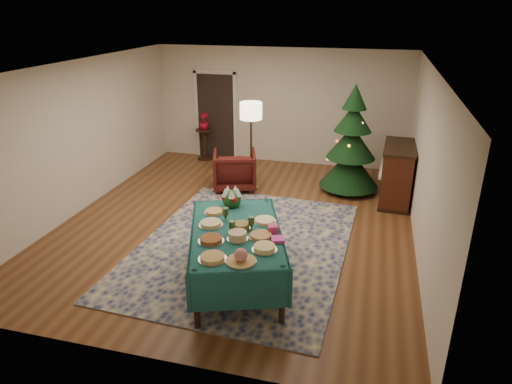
% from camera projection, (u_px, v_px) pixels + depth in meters
% --- Properties ---
extents(room_shell, '(7.00, 7.00, 7.00)m').
position_uv_depth(room_shell, '(237.00, 149.00, 7.63)').
color(room_shell, '#593319').
rests_on(room_shell, ground).
extents(doorway, '(1.08, 0.04, 2.16)m').
position_uv_depth(doorway, '(216.00, 114.00, 11.22)').
color(doorway, black).
rests_on(doorway, ground).
extents(rug, '(3.39, 4.34, 0.02)m').
position_uv_depth(rug, '(243.00, 246.00, 7.30)').
color(rug, '#152250').
rests_on(rug, ground).
extents(buffet_table, '(1.83, 2.36, 0.81)m').
position_uv_depth(buffet_table, '(236.00, 241.00, 6.13)').
color(buffet_table, black).
rests_on(buffet_table, ground).
extents(platter_0, '(0.34, 0.34, 0.05)m').
position_uv_depth(platter_0, '(212.00, 258.00, 5.38)').
color(platter_0, silver).
rests_on(platter_0, buffet_table).
extents(platter_1, '(0.36, 0.36, 0.17)m').
position_uv_depth(platter_1, '(241.00, 257.00, 5.31)').
color(platter_1, silver).
rests_on(platter_1, buffet_table).
extents(platter_2, '(0.31, 0.31, 0.07)m').
position_uv_depth(platter_2, '(264.00, 248.00, 5.57)').
color(platter_2, silver).
rests_on(platter_2, buffet_table).
extents(platter_3, '(0.33, 0.33, 0.06)m').
position_uv_depth(platter_3, '(211.00, 240.00, 5.78)').
color(platter_3, silver).
rests_on(platter_3, buffet_table).
extents(platter_4, '(0.28, 0.28, 0.11)m').
position_uv_depth(platter_4, '(238.00, 236.00, 5.82)').
color(platter_4, silver).
rests_on(platter_4, buffet_table).
extents(platter_5, '(0.33, 0.33, 0.05)m').
position_uv_depth(platter_5, '(261.00, 236.00, 5.89)').
color(platter_5, silver).
rests_on(platter_5, buffet_table).
extents(platter_6, '(0.33, 0.33, 0.06)m').
position_uv_depth(platter_6, '(211.00, 224.00, 6.20)').
color(platter_6, silver).
rests_on(platter_6, buffet_table).
extents(platter_7, '(0.26, 0.26, 0.08)m').
position_uv_depth(platter_7, '(241.00, 226.00, 6.12)').
color(platter_7, silver).
rests_on(platter_7, buffet_table).
extents(platter_8, '(0.33, 0.33, 0.05)m').
position_uv_depth(platter_8, '(265.00, 221.00, 6.30)').
color(platter_8, silver).
rests_on(platter_8, buffet_table).
extents(platter_9, '(0.30, 0.30, 0.05)m').
position_uv_depth(platter_9, '(214.00, 212.00, 6.57)').
color(platter_9, silver).
rests_on(platter_9, buffet_table).
extents(goblet_0, '(0.09, 0.09, 0.19)m').
position_uv_depth(goblet_0, '(225.00, 214.00, 6.32)').
color(goblet_0, '#2D471E').
rests_on(goblet_0, buffet_table).
extents(goblet_1, '(0.09, 0.09, 0.19)m').
position_uv_depth(goblet_1, '(251.00, 223.00, 6.06)').
color(goblet_1, '#2D471E').
rests_on(goblet_1, buffet_table).
extents(goblet_2, '(0.09, 0.09, 0.19)m').
position_uv_depth(goblet_2, '(232.00, 227.00, 5.94)').
color(goblet_2, '#2D471E').
rests_on(goblet_2, buffet_table).
extents(napkin_stack, '(0.21, 0.21, 0.04)m').
position_uv_depth(napkin_stack, '(278.00, 239.00, 5.80)').
color(napkin_stack, '#E840BB').
rests_on(napkin_stack, buffet_table).
extents(gift_box, '(0.16, 0.16, 0.11)m').
position_uv_depth(gift_box, '(273.00, 229.00, 6.00)').
color(gift_box, '#E03E77').
rests_on(gift_box, buffet_table).
extents(centerpiece, '(0.29, 0.29, 0.33)m').
position_uv_depth(centerpiece, '(232.00, 197.00, 6.75)').
color(centerpiece, '#1E4C1E').
rests_on(centerpiece, buffet_table).
extents(armchair, '(1.06, 1.02, 0.88)m').
position_uv_depth(armchair, '(235.00, 168.00, 9.46)').
color(armchair, '#3F100D').
rests_on(armchair, ground).
extents(floor_lamp, '(0.44, 0.44, 1.82)m').
position_uv_depth(floor_lamp, '(251.00, 116.00, 9.01)').
color(floor_lamp, '#A57F3F').
rests_on(floor_lamp, ground).
extents(side_table, '(0.42, 0.42, 0.76)m').
position_uv_depth(side_table, '(205.00, 145.00, 11.29)').
color(side_table, black).
rests_on(side_table, ground).
extents(potted_plant, '(0.23, 0.41, 0.23)m').
position_uv_depth(potted_plant, '(204.00, 125.00, 11.10)').
color(potted_plant, '#A40B21').
rests_on(potted_plant, side_table).
extents(christmas_tree, '(1.49, 1.49, 2.19)m').
position_uv_depth(christmas_tree, '(351.00, 144.00, 9.15)').
color(christmas_tree, black).
rests_on(christmas_tree, ground).
extents(piano, '(0.68, 1.33, 1.13)m').
position_uv_depth(piano, '(397.00, 174.00, 8.80)').
color(piano, black).
rests_on(piano, ground).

